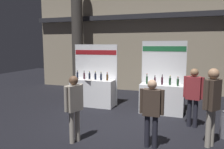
{
  "coord_description": "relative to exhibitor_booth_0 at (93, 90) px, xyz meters",
  "views": [
    {
      "loc": [
        1.66,
        -5.82,
        2.36
      ],
      "look_at": [
        -0.68,
        1.0,
        1.38
      ],
      "focal_mm": 34.88,
      "sensor_mm": 36.0,
      "label": 1
    }
  ],
  "objects": [
    {
      "name": "ground_plane",
      "position": [
        1.75,
        -1.84,
        -0.62
      ],
      "size": [
        25.66,
        25.66,
        0.0
      ],
      "primitive_type": "plane",
      "color": "black"
    },
    {
      "name": "hall_colonnade",
      "position": [
        1.75,
        3.26,
        2.76
      ],
      "size": [
        12.83,
        1.42,
        6.82
      ],
      "color": "tan",
      "rests_on": "ground_plane"
    },
    {
      "name": "exhibitor_booth_0",
      "position": [
        0.0,
        0.0,
        0.0
      ],
      "size": [
        1.79,
        0.75,
        2.39
      ],
      "color": "white",
      "rests_on": "ground_plane"
    },
    {
      "name": "exhibitor_booth_1",
      "position": [
        2.65,
        -0.1,
        0.0
      ],
      "size": [
        1.54,
        0.66,
        2.51
      ],
      "color": "white",
      "rests_on": "ground_plane"
    },
    {
      "name": "visitor_0",
      "position": [
        2.71,
        -2.83,
        0.32
      ],
      "size": [
        0.56,
        0.21,
        1.59
      ],
      "rotation": [
        0.0,
        0.0,
        3.15
      ],
      "color": "#23232D",
      "rests_on": "ground_plane"
    },
    {
      "name": "visitor_1",
      "position": [
        4.0,
        -2.34,
        0.49
      ],
      "size": [
        0.4,
        0.41,
        1.85
      ],
      "rotation": [
        0.0,
        0.0,
        0.91
      ],
      "color": "#ADA393",
      "rests_on": "ground_plane"
    },
    {
      "name": "visitor_2",
      "position": [
        3.64,
        -1.16,
        0.4
      ],
      "size": [
        0.55,
        0.32,
        1.71
      ],
      "rotation": [
        0.0,
        0.0,
        2.92
      ],
      "color": "#23232D",
      "rests_on": "ground_plane"
    },
    {
      "name": "visitor_3",
      "position": [
        0.91,
        -3.15,
        0.35
      ],
      "size": [
        0.34,
        0.52,
        1.64
      ],
      "rotation": [
        0.0,
        0.0,
        4.32
      ],
      "color": "#ADA393",
      "rests_on": "ground_plane"
    }
  ]
}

